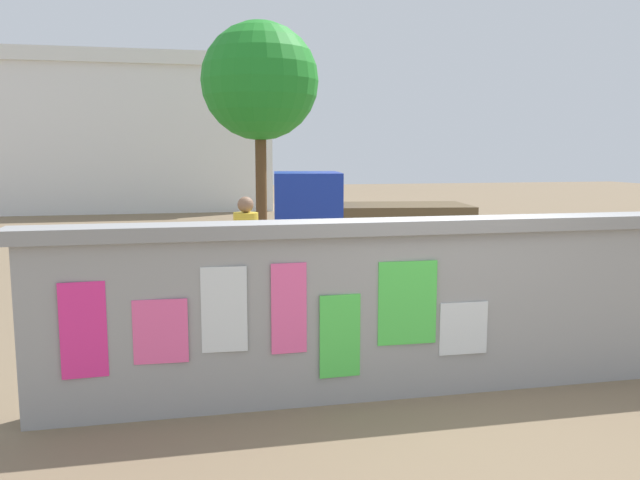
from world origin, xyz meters
TOP-DOWN VIEW (x-y plane):
  - ground at (0.00, 8.00)m, footprint 60.00×60.00m
  - poster_wall at (-0.01, -0.00)m, footprint 7.29×0.42m
  - auto_rickshaw_truck at (1.03, 6.07)m, footprint 3.78×2.00m
  - motorcycle at (1.96, 1.56)m, footprint 1.90×0.56m
  - bicycle_near at (-1.29, 1.69)m, footprint 1.71×0.44m
  - bicycle_far at (-1.60, 4.77)m, footprint 1.70×0.44m
  - person_walking at (-1.38, 3.30)m, footprint 0.44×0.44m
  - tree_roadside at (-0.09, 11.88)m, footprint 3.10×3.10m
  - building_background at (-3.66, 20.80)m, footprint 10.01×4.55m

SIDE VIEW (x-z plane):
  - ground at x=0.00m, z-range 0.00..0.00m
  - bicycle_near at x=-1.29m, z-range -0.11..0.84m
  - bicycle_far at x=-1.60m, z-range -0.11..0.84m
  - motorcycle at x=1.96m, z-range 0.03..0.90m
  - poster_wall at x=-0.01m, z-range 0.02..1.64m
  - auto_rickshaw_truck at x=1.03m, z-range -0.02..1.83m
  - person_walking at x=-1.38m, z-range 0.18..1.80m
  - building_background at x=-3.66m, z-range 0.02..5.84m
  - tree_roadside at x=-0.09m, z-range 1.24..6.86m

